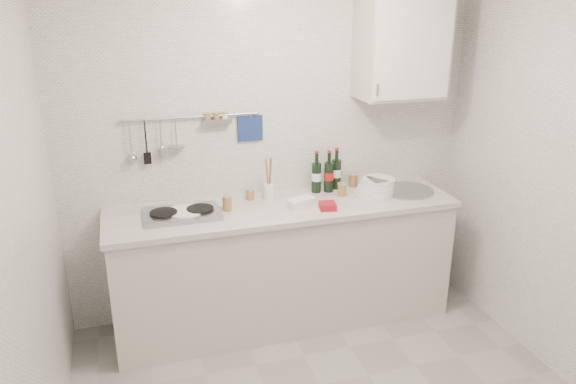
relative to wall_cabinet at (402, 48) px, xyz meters
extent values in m
cube|color=silver|center=(-0.90, 0.18, -0.70)|extent=(3.00, 0.02, 2.50)
cube|color=silver|center=(-2.40, -1.22, -0.70)|extent=(0.02, 2.80, 2.50)
cube|color=#BAB8AC|center=(-0.90, -0.12, -1.51)|extent=(2.40, 0.60, 0.88)
cube|color=silver|center=(-0.90, -0.12, -1.05)|extent=(2.44, 0.64, 0.04)
cube|color=black|center=(-0.90, -0.10, -1.90)|extent=(2.34, 0.52, 0.10)
cube|color=#93969B|center=(-1.60, -0.12, -1.01)|extent=(0.50, 0.32, 0.03)
cylinder|color=black|center=(-1.72, -0.12, -0.99)|extent=(0.18, 0.18, 0.01)
cylinder|color=black|center=(-1.48, -0.12, -0.99)|extent=(0.18, 0.18, 0.01)
cylinder|color=#93969B|center=(0.05, -0.12, -1.02)|extent=(0.40, 0.40, 0.02)
cylinder|color=#93969B|center=(0.05, -0.12, -1.08)|extent=(0.34, 0.34, 0.10)
cylinder|color=#93969B|center=(-1.47, 0.15, -0.43)|extent=(0.95, 0.02, 0.02)
cube|color=navy|center=(-1.06, 0.17, -0.54)|extent=(0.18, 0.02, 0.18)
cube|color=#BAB8AC|center=(0.00, 0.01, 0.00)|extent=(0.60, 0.35, 0.70)
cube|color=white|center=(0.00, -0.18, 0.00)|extent=(0.56, 0.01, 0.66)
cylinder|color=#93969B|center=(-0.26, -0.19, -0.25)|extent=(0.01, 0.01, 0.08)
cylinder|color=#4C79AD|center=(-1.59, -0.13, -1.02)|extent=(0.26, 0.26, 0.01)
cylinder|color=#4C79AD|center=(-1.58, -0.12, -1.01)|extent=(0.26, 0.26, 0.01)
cylinder|color=#4C79AD|center=(-1.58, -0.12, -1.00)|extent=(0.25, 0.25, 0.01)
cylinder|color=white|center=(-0.21, -0.11, -1.02)|extent=(0.29, 0.29, 0.01)
cylinder|color=white|center=(-0.20, -0.11, -1.01)|extent=(0.28, 0.28, 0.01)
cylinder|color=white|center=(-0.19, -0.11, -1.00)|extent=(0.27, 0.27, 0.01)
cylinder|color=white|center=(-0.19, -0.10, -0.98)|extent=(0.27, 0.27, 0.01)
cylinder|color=white|center=(-0.18, -0.10, -0.97)|extent=(0.26, 0.26, 0.01)
cylinder|color=white|center=(-0.18, -0.09, -0.95)|extent=(0.26, 0.26, 0.01)
cylinder|color=white|center=(-0.17, -0.09, -0.94)|extent=(0.25, 0.25, 0.01)
cylinder|color=white|center=(-0.16, -0.09, -0.93)|extent=(0.24, 0.24, 0.01)
cube|color=white|center=(-0.79, -0.18, -1.00)|extent=(0.22, 0.16, 0.06)
cube|color=#A5122A|center=(-0.63, -0.28, -1.01)|extent=(0.13, 0.13, 0.05)
cylinder|color=white|center=(-0.97, 0.01, -0.97)|extent=(0.08, 0.08, 0.11)
cylinder|color=olive|center=(-0.96, 0.01, -0.83)|extent=(0.02, 0.06, 0.23)
cylinder|color=olive|center=(-0.98, 0.02, -0.84)|extent=(0.03, 0.04, 0.21)
cylinder|color=olive|center=(-1.10, 0.05, -0.99)|extent=(0.06, 0.06, 0.07)
cylinder|color=tan|center=(-1.10, 0.05, -0.95)|extent=(0.06, 0.06, 0.01)
cylinder|color=olive|center=(-0.28, 0.10, -0.99)|extent=(0.07, 0.07, 0.09)
cylinder|color=tan|center=(-0.28, 0.10, -0.94)|extent=(0.07, 0.07, 0.01)
cylinder|color=olive|center=(-0.44, -0.06, -0.99)|extent=(0.06, 0.06, 0.08)
cylinder|color=tan|center=(-0.44, -0.06, -0.94)|extent=(0.07, 0.07, 0.01)
cylinder|color=olive|center=(-1.29, -0.11, -0.98)|extent=(0.06, 0.06, 0.10)
cylinder|color=tan|center=(-1.29, -0.11, -0.93)|extent=(0.07, 0.07, 0.01)
camera|label=1|loc=(-1.93, -3.61, 0.40)|focal=35.00mm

